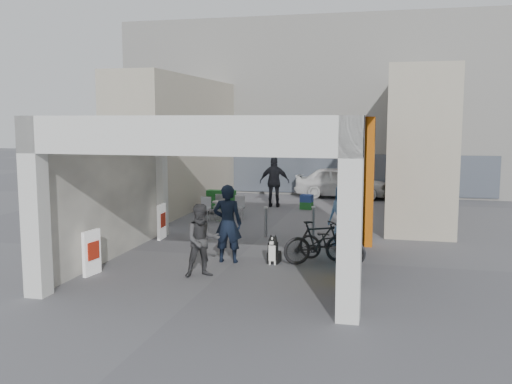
% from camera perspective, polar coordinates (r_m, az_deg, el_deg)
% --- Properties ---
extents(ground, '(90.00, 90.00, 0.00)m').
position_cam_1_polar(ground, '(14.44, -1.63, -6.46)').
color(ground, '#59585E').
rests_on(ground, ground).
extents(arcade_canopy, '(6.40, 6.45, 6.40)m').
position_cam_1_polar(arcade_canopy, '(13.14, -0.33, 2.36)').
color(arcade_canopy, silver).
rests_on(arcade_canopy, ground).
extents(far_building, '(18.00, 4.08, 8.00)m').
position_cam_1_polar(far_building, '(27.78, 5.94, 8.43)').
color(far_building, white).
rests_on(far_building, ground).
extents(plaza_bldg_left, '(2.00, 9.00, 5.00)m').
position_cam_1_polar(plaza_bldg_left, '(22.58, -7.77, 4.88)').
color(plaza_bldg_left, '#B1A792').
rests_on(plaza_bldg_left, ground).
extents(plaza_bldg_right, '(2.00, 9.00, 5.00)m').
position_cam_1_polar(plaza_bldg_right, '(21.07, 15.78, 4.50)').
color(plaza_bldg_right, '#B1A792').
rests_on(plaza_bldg_right, ground).
extents(bollard_left, '(0.09, 0.09, 0.87)m').
position_cam_1_polar(bollard_left, '(16.95, -5.34, -2.91)').
color(bollard_left, gray).
rests_on(bollard_left, ground).
extents(bollard_center, '(0.09, 0.09, 0.86)m').
position_cam_1_polar(bollard_center, '(16.74, 0.99, -3.02)').
color(bollard_center, gray).
rests_on(bollard_center, ground).
extents(bollard_right, '(0.09, 0.09, 0.98)m').
position_cam_1_polar(bollard_right, '(16.20, 5.74, -3.21)').
color(bollard_right, gray).
rests_on(bollard_right, ground).
extents(advert_board_near, '(0.17, 0.56, 1.00)m').
position_cam_1_polar(advert_board_near, '(13.18, -16.10, -5.83)').
color(advert_board_near, white).
rests_on(advert_board_near, ground).
extents(advert_board_far, '(0.13, 0.55, 1.00)m').
position_cam_1_polar(advert_board_far, '(16.65, -9.41, -2.92)').
color(advert_board_far, white).
rests_on(advert_board_far, ground).
extents(cafe_set, '(1.36, 1.10, 0.82)m').
position_cam_1_polar(cafe_set, '(19.54, -3.50, -1.96)').
color(cafe_set, '#B0B1B5').
rests_on(cafe_set, ground).
extents(produce_stand, '(1.26, 0.68, 0.83)m').
position_cam_1_polar(produce_stand, '(20.88, -3.62, -1.25)').
color(produce_stand, black).
rests_on(produce_stand, ground).
extents(crate_stack, '(0.50, 0.42, 0.56)m').
position_cam_1_polar(crate_stack, '(21.90, 5.08, -1.00)').
color(crate_stack, '#195A1F').
rests_on(crate_stack, ground).
extents(border_collie, '(0.26, 0.52, 0.72)m').
position_cam_1_polar(border_collie, '(13.68, 1.75, -6.01)').
color(border_collie, black).
rests_on(border_collie, ground).
extents(man_with_dog, '(0.72, 0.50, 1.89)m').
position_cam_1_polar(man_with_dog, '(13.70, -2.86, -3.17)').
color(man_with_dog, black).
rests_on(man_with_dog, ground).
extents(man_back_turned, '(0.98, 0.91, 1.61)m').
position_cam_1_polar(man_back_turned, '(12.53, -5.40, -4.85)').
color(man_back_turned, '#38383B').
rests_on(man_back_turned, ground).
extents(man_elderly, '(0.98, 0.84, 1.71)m').
position_cam_1_polar(man_elderly, '(15.73, 8.72, -2.22)').
color(man_elderly, '#5C85B3').
rests_on(man_elderly, ground).
extents(man_crates, '(1.21, 0.61, 1.98)m').
position_cam_1_polar(man_crates, '(22.31, 1.86, 1.02)').
color(man_crates, black).
rests_on(man_crates, ground).
extents(bicycle_front, '(1.88, 1.19, 0.93)m').
position_cam_1_polar(bicycle_front, '(13.95, 7.58, -5.05)').
color(bicycle_front, black).
rests_on(bicycle_front, ground).
extents(bicycle_rear, '(1.75, 1.28, 1.04)m').
position_cam_1_polar(bicycle_rear, '(13.74, 6.22, -4.98)').
color(bicycle_rear, black).
rests_on(bicycle_rear, ground).
extents(white_van, '(4.06, 1.76, 1.37)m').
position_cam_1_polar(white_van, '(25.28, 8.53, 0.99)').
color(white_van, white).
rests_on(white_van, ground).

